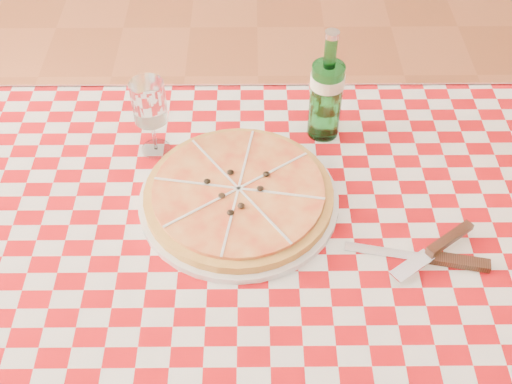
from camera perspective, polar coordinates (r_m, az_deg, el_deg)
dining_table at (r=1.24m, az=0.96°, el=-7.06°), size 1.20×0.80×0.75m
tablecloth at (r=1.16m, az=1.01°, el=-4.32°), size 1.30×0.90×0.01m
pizza_plate at (r=1.20m, az=-1.56°, el=-0.16°), size 0.44×0.44×0.05m
water_bottle at (r=1.29m, az=6.33°, el=9.39°), size 0.09×0.09×0.24m
wine_glass at (r=1.28m, az=-9.29°, el=6.50°), size 0.08×0.08×0.17m
cutlery at (r=1.16m, az=15.10°, el=-5.39°), size 0.32×0.29×0.03m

